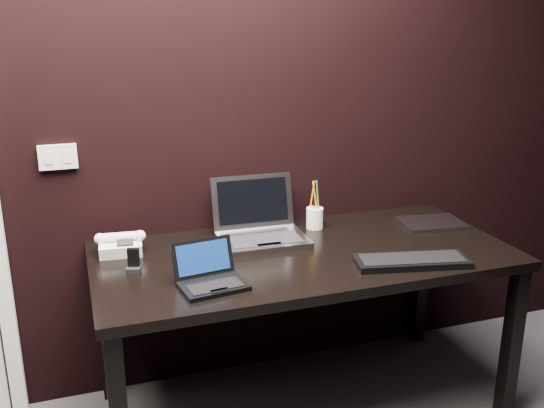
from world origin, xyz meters
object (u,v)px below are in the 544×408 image
object	(u,v)px
mobile_phone	(134,263)
ext_keyboard	(412,261)
closed_laptop	(431,223)
desk_phone	(121,244)
silver_laptop	(260,229)
desk	(304,269)
pen_cup	(315,217)
netbook	(210,278)

from	to	relation	value
mobile_phone	ext_keyboard	bearing A→B (deg)	-15.14
closed_laptop	desk_phone	distance (m)	1.39
closed_laptop	silver_laptop	bearing A→B (deg)	174.40
ext_keyboard	closed_laptop	world-z (taller)	ext_keyboard
desk	desk_phone	distance (m)	0.76
silver_laptop	desk_phone	distance (m)	0.59
desk	mobile_phone	xyz separation A→B (m)	(-0.68, 0.02, 0.11)
desk_phone	pen_cup	xyz separation A→B (m)	(0.86, 0.03, 0.02)
desk	mobile_phone	world-z (taller)	mobile_phone
netbook	closed_laptop	size ratio (longest dim) A/B	0.84
ext_keyboard	silver_laptop	bearing A→B (deg)	136.53
silver_laptop	desk	bearing A→B (deg)	-56.27
silver_laptop	desk_phone	size ratio (longest dim) A/B	1.80
desk	pen_cup	world-z (taller)	pen_cup
netbook	closed_laptop	bearing A→B (deg)	15.47
closed_laptop	desk_phone	xyz separation A→B (m)	(-1.39, 0.11, 0.03)
desk_phone	pen_cup	bearing A→B (deg)	1.88
silver_laptop	closed_laptop	size ratio (longest dim) A/B	1.23
desk	silver_laptop	distance (m)	0.26
desk_phone	pen_cup	distance (m)	0.86
desk	closed_laptop	size ratio (longest dim) A/B	5.59
ext_keyboard	desk_phone	size ratio (longest dim) A/B	2.23
netbook	silver_laptop	bearing A→B (deg)	51.31
ext_keyboard	mobile_phone	world-z (taller)	mobile_phone
ext_keyboard	desk_phone	distance (m)	1.16
mobile_phone	pen_cup	size ratio (longest dim) A/B	0.41
silver_laptop	desk_phone	xyz separation A→B (m)	(-0.58, 0.03, -0.01)
closed_laptop	desk_phone	bearing A→B (deg)	175.41
silver_laptop	mobile_phone	xyz separation A→B (m)	(-0.56, -0.17, -0.01)
silver_laptop	ext_keyboard	world-z (taller)	silver_laptop
mobile_phone	desk_phone	bearing A→B (deg)	97.89
closed_laptop	desk_phone	world-z (taller)	desk_phone
desk_phone	mobile_phone	world-z (taller)	desk_phone
desk	ext_keyboard	world-z (taller)	ext_keyboard
netbook	desk_phone	bearing A→B (deg)	123.15
silver_laptop	pen_cup	distance (m)	0.29
silver_laptop	closed_laptop	world-z (taller)	silver_laptop
ext_keyboard	closed_laptop	distance (m)	0.50
desk	desk_phone	xyz separation A→B (m)	(-0.71, 0.22, 0.11)
ext_keyboard	mobile_phone	size ratio (longest dim) A/B	5.13
netbook	ext_keyboard	xyz separation A→B (m)	(0.79, -0.06, -0.02)
silver_laptop	mobile_phone	world-z (taller)	silver_laptop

